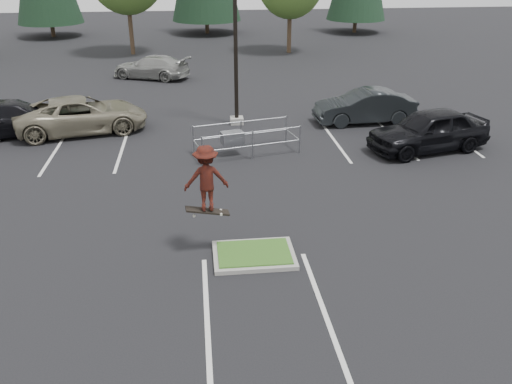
{
  "coord_description": "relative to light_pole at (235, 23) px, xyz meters",
  "views": [
    {
      "loc": [
        -1.36,
        -12.52,
        7.74
      ],
      "look_at": [
        0.22,
        1.5,
        1.25
      ],
      "focal_mm": 38.0,
      "sensor_mm": 36.0,
      "label": 1
    }
  ],
  "objects": [
    {
      "name": "grass_median",
      "position": [
        -0.5,
        -12.0,
        -4.48
      ],
      "size": [
        2.2,
        1.6,
        0.16
      ],
      "color": "gray",
      "rests_on": "ground"
    },
    {
      "name": "car_r_charc",
      "position": [
        6.0,
        -0.5,
        -3.79
      ],
      "size": [
        4.77,
        1.84,
        1.55
      ],
      "primitive_type": "imported",
      "rotation": [
        0.0,
        0.0,
        4.76
      ],
      "color": "black",
      "rests_on": "ground"
    },
    {
      "name": "car_l_black",
      "position": [
        -9.9,
        -0.5,
        -3.79
      ],
      "size": [
        5.64,
        3.39,
        1.53
      ],
      "primitive_type": "imported",
      "rotation": [
        0.0,
        0.0,
        1.82
      ],
      "color": "black",
      "rests_on": "ground"
    },
    {
      "name": "stall_lines",
      "position": [
        -1.85,
        -5.98,
        -4.56
      ],
      "size": [
        22.62,
        17.6,
        0.01
      ],
      "color": "silver",
      "rests_on": "ground"
    },
    {
      "name": "car_l_tan",
      "position": [
        -7.0,
        -0.5,
        -3.77
      ],
      "size": [
        6.14,
        3.82,
        1.58
      ],
      "primitive_type": "imported",
      "rotation": [
        0.0,
        0.0,
        1.79
      ],
      "color": "#78715C",
      "rests_on": "ground"
    },
    {
      "name": "car_far_silver",
      "position": [
        -4.48,
        10.0,
        -3.86
      ],
      "size": [
        5.22,
        3.74,
        1.4
      ],
      "primitive_type": "imported",
      "rotation": [
        0.0,
        0.0,
        4.3
      ],
      "color": "#989994",
      "rests_on": "ground"
    },
    {
      "name": "light_pole",
      "position": [
        0.0,
        0.0,
        0.0
      ],
      "size": [
        0.7,
        0.6,
        10.12
      ],
      "color": "gray",
      "rests_on": "ground"
    },
    {
      "name": "skateboarder",
      "position": [
        -1.7,
        -11.52,
        -2.39
      ],
      "size": [
        1.22,
        0.76,
        1.99
      ],
      "rotation": [
        0.0,
        0.0,
        3.22
      ],
      "color": "black",
      "rests_on": "ground"
    },
    {
      "name": "cart_corral",
      "position": [
        -0.37,
        -4.11,
        -3.83
      ],
      "size": [
        4.31,
        2.36,
        1.16
      ],
      "rotation": [
        0.0,
        0.0,
        0.23
      ],
      "color": "gray",
      "rests_on": "ground"
    },
    {
      "name": "car_r_black",
      "position": [
        7.5,
        -4.48,
        -3.7
      ],
      "size": [
        5.35,
        3.14,
        1.71
      ],
      "primitive_type": "imported",
      "rotation": [
        0.0,
        0.0,
        4.95
      ],
      "color": "black",
      "rests_on": "ground"
    },
    {
      "name": "ground",
      "position": [
        -0.5,
        -12.0,
        -4.56
      ],
      "size": [
        120.0,
        120.0,
        0.0
      ],
      "primitive_type": "plane",
      "color": "black",
      "rests_on": "ground"
    }
  ]
}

